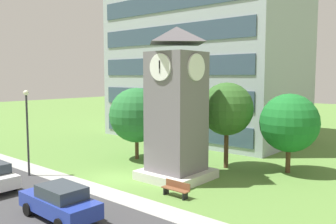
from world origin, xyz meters
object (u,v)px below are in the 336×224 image
Objects in this scene: street_lamp at (27,123)px; tree_near_tower at (227,109)px; clock_tower at (176,112)px; tree_streetside at (289,123)px; tree_by_building at (137,115)px; parked_car_blue at (60,201)px; park_bench at (176,189)px.

street_lamp is 14.43m from tree_near_tower.
tree_streetside is at bearing 51.36° from clock_tower.
tree_by_building is at bearing 159.26° from clock_tower.
street_lamp is at bearing 160.98° from parked_car_blue.
tree_streetside reaches higher than parked_car_blue.
tree_near_tower is 4.58m from tree_streetside.
tree_by_building is 13.37m from parked_car_blue.
park_bench is 6.63m from parked_car_blue.
clock_tower is 9.81m from parked_car_blue.
tree_near_tower is at bearing 99.74° from park_bench.
parked_car_blue is at bearing -108.28° from tree_streetside.
tree_near_tower reaches higher than park_bench.
parked_car_blue is at bearing -94.07° from tree_near_tower.
street_lamp is at bearing -103.79° from tree_by_building.
clock_tower reaches higher than park_bench.
tree_by_building is 0.92× the size of tree_near_tower.
tree_by_building is (-6.24, 2.36, -0.83)m from clock_tower.
street_lamp is 18.54m from tree_streetside.
clock_tower is 5.53m from park_bench.
park_bench is at bearing 17.26° from street_lamp.
tree_streetside is (5.18, 6.48, -0.93)m from clock_tower.
clock_tower is at bearing -102.17° from tree_near_tower.
tree_near_tower is 14.35m from parked_car_blue.
tree_near_tower is 1.13× the size of tree_streetside.
tree_streetside is at bearing 19.83° from tree_by_building.
parked_car_blue is (-0.98, -13.84, -3.65)m from tree_near_tower.
tree_by_building reaches higher than tree_streetside.
street_lamp is at bearing -136.86° from tree_streetside.
park_bench is (2.34, -2.88, -4.11)m from clock_tower.
street_lamp is (-8.34, -6.19, -0.85)m from clock_tower.
parked_car_blue is at bearing -61.24° from tree_by_building.
parked_car_blue is (6.28, -11.45, -2.88)m from tree_by_building.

